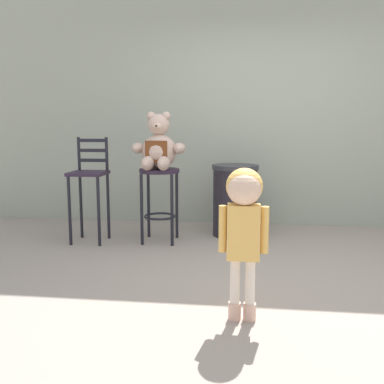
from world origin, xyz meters
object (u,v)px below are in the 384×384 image
Objects in this scene: bar_stool_with_teddy at (160,189)px; teddy_bear at (159,148)px; trash_bin at (235,200)px; bar_chair_empty at (89,181)px; child_walking at (244,211)px.

bar_stool_with_teddy is 1.32× the size of teddy_bear.
trash_bin is at bearing 26.58° from teddy_bear.
bar_chair_empty reaches higher than trash_bin.
bar_stool_with_teddy is 0.81× the size of child_walking.
trash_bin is (-0.10, 2.14, -0.30)m from child_walking.
child_walking is 2.34m from bar_chair_empty.
child_walking is at bearing -63.20° from teddy_bear.
teddy_bear reaches higher than trash_bin.
child_walking is at bearing -87.31° from trash_bin.
bar_stool_with_teddy is 1.99m from child_walking.
trash_bin is 0.72× the size of bar_chair_empty.
trash_bin is at bearing -49.14° from child_walking.
teddy_bear is 0.53× the size of bar_chair_empty.
teddy_bear reaches higher than bar_stool_with_teddy.
bar_stool_with_teddy is 0.71× the size of bar_chair_empty.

